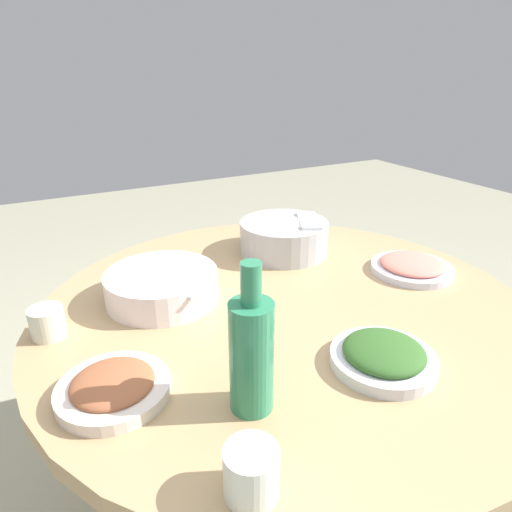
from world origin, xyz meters
TOP-DOWN VIEW (x-y plane):
  - ground at (0.00, 0.00)m, footprint 8.00×8.00m
  - round_dining_table at (0.00, 0.00)m, footprint 1.17×1.17m
  - rice_bowl at (-0.16, -0.27)m, footprint 0.26×0.26m
  - soup_bowl at (0.25, -0.16)m, footprint 0.27×0.29m
  - dish_greens at (-0.04, 0.29)m, footprint 0.20×0.20m
  - dish_shrimp at (-0.39, 0.01)m, footprint 0.22×0.22m
  - dish_stirfry at (0.43, 0.13)m, footprint 0.19×0.19m
  - green_bottle at (0.23, 0.27)m, footprint 0.07×0.07m
  - tea_cup_near at (0.51, -0.12)m, footprint 0.07×0.07m
  - tea_cup_far at (0.31, 0.41)m, footprint 0.07×0.07m

SIDE VIEW (x-z plane):
  - ground at x=0.00m, z-range 0.00..0.00m
  - round_dining_table at x=0.00m, z-range 0.28..1.01m
  - dish_shrimp at x=-0.39m, z-range 0.72..0.76m
  - dish_stirfry at x=0.43m, z-range 0.72..0.76m
  - dish_greens at x=-0.04m, z-range 0.72..0.77m
  - tea_cup_near at x=0.51m, z-range 0.72..0.79m
  - soup_bowl at x=0.25m, z-range 0.72..0.79m
  - tea_cup_far at x=0.31m, z-range 0.72..0.80m
  - rice_bowl at x=-0.16m, z-range 0.72..0.83m
  - green_bottle at x=0.23m, z-range 0.70..0.96m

